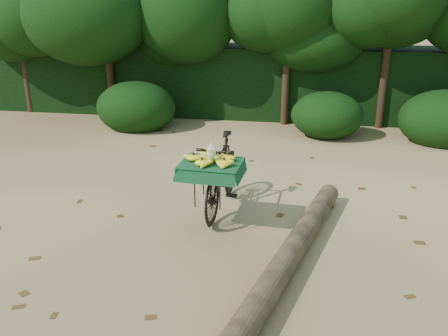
# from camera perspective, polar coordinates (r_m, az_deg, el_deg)

# --- Properties ---
(ground) EXTENTS (80.00, 80.00, 0.00)m
(ground) POSITION_cam_1_polar(r_m,az_deg,el_deg) (7.11, 0.80, -5.20)
(ground) COLOR tan
(ground) RESTS_ON ground
(vendor_bicycle) EXTENTS (0.85, 1.90, 1.13)m
(vendor_bicycle) POSITION_cam_1_polar(r_m,az_deg,el_deg) (6.95, -0.32, -0.63)
(vendor_bicycle) COLOR black
(vendor_bicycle) RESTS_ON ground
(fallen_log) EXTENTS (1.29, 3.94, 0.29)m
(fallen_log) POSITION_cam_1_polar(r_m,az_deg,el_deg) (5.79, 8.11, -10.03)
(fallen_log) COLOR brown
(fallen_log) RESTS_ON ground
(hedge_backdrop) EXTENTS (26.00, 1.80, 1.80)m
(hedge_backdrop) POSITION_cam_1_polar(r_m,az_deg,el_deg) (12.87, 5.37, 10.40)
(hedge_backdrop) COLOR black
(hedge_backdrop) RESTS_ON ground
(tree_row) EXTENTS (14.50, 2.00, 4.00)m
(tree_row) POSITION_cam_1_polar(r_m,az_deg,el_deg) (12.01, 2.01, 15.08)
(tree_row) COLOR black
(tree_row) RESTS_ON ground
(bush_clumps) EXTENTS (8.80, 1.70, 0.90)m
(bush_clumps) POSITION_cam_1_polar(r_m,az_deg,el_deg) (10.97, 7.02, 6.26)
(bush_clumps) COLOR black
(bush_clumps) RESTS_ON ground
(leaf_litter) EXTENTS (7.00, 7.30, 0.01)m
(leaf_litter) POSITION_cam_1_polar(r_m,az_deg,el_deg) (7.69, 1.58, -3.13)
(leaf_litter) COLOR #4E3314
(leaf_litter) RESTS_ON ground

